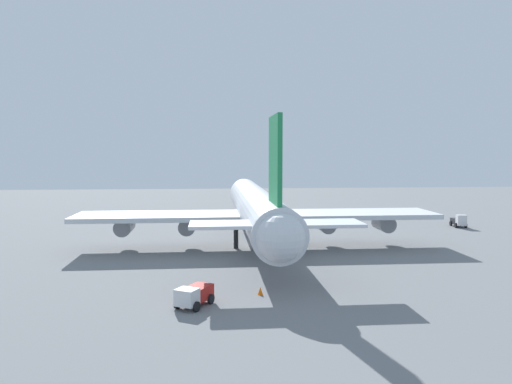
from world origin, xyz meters
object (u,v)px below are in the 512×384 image
at_px(catering_truck, 232,219).
at_px(safety_cone_nose, 228,219).
at_px(baggage_tug, 194,295).
at_px(pushback_tractor, 459,221).
at_px(cargo_airplane, 256,208).
at_px(safety_cone_tail, 260,291).

height_order(catering_truck, safety_cone_nose, catering_truck).
relative_size(baggage_tug, pushback_tractor, 1.00).
bearing_deg(cargo_airplane, baggage_tug, 164.20).
height_order(baggage_tug, catering_truck, catering_truck).
bearing_deg(pushback_tractor, baggage_tug, 132.49).
distance_m(cargo_airplane, baggage_tug, 31.96).
bearing_deg(cargo_airplane, safety_cone_tail, 175.77).
relative_size(cargo_airplane, pushback_tractor, 13.31).
height_order(cargo_airplane, pushback_tractor, cargo_airplane).
xyz_separation_m(cargo_airplane, safety_cone_nose, (27.74, 3.52, -5.42)).
distance_m(cargo_airplane, pushback_tractor, 43.91).
bearing_deg(cargo_airplane, safety_cone_nose, 7.24).
bearing_deg(catering_truck, cargo_airplane, -172.57).
height_order(baggage_tug, safety_cone_nose, baggage_tug).
height_order(cargo_airplane, safety_cone_nose, cargo_airplane).
bearing_deg(pushback_tractor, cargo_airplane, 110.12).
height_order(catering_truck, safety_cone_tail, catering_truck).
bearing_deg(pushback_tractor, safety_cone_tail, 134.43).
xyz_separation_m(catering_truck, safety_cone_tail, (-48.92, -0.83, -0.72)).
bearing_deg(safety_cone_tail, baggage_tug, 116.33).
distance_m(catering_truck, safety_cone_tail, 48.94).
xyz_separation_m(cargo_airplane, baggage_tug, (-30.42, 8.61, -4.70)).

